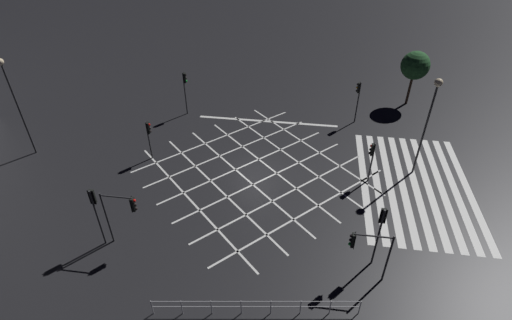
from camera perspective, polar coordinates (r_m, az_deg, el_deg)
name	(u,v)px	position (r m, az deg, el deg)	size (l,w,h in m)	color
ground_plane	(256,171)	(29.95, 0.00, -1.64)	(200.00, 200.00, 0.00)	black
road_markings	(359,178)	(30.32, 14.44, -2.45)	(18.67, 24.74, 0.01)	silver
traffic_light_median_north	(149,133)	(31.06, -15.06, 3.77)	(0.36, 0.39, 3.28)	#2D2D30
traffic_light_nw_main	(95,206)	(24.47, -22.01, -6.12)	(0.39, 0.36, 4.14)	#2D2D30
traffic_light_se_cross	(358,94)	(35.72, 14.36, 9.12)	(0.36, 0.39, 3.85)	#2D2D30
traffic_light_nw_cross	(122,209)	(24.00, -18.65, -6.63)	(0.36, 2.11, 3.85)	#2D2D30
traffic_light_sw_cross	(367,246)	(21.96, 15.63, -11.78)	(0.36, 2.23, 3.48)	#2D2D30
traffic_light_ne_cross	(185,85)	(36.43, -10.10, 10.53)	(0.36, 0.39, 4.07)	#2D2D30
traffic_light_sw_main	(381,225)	(22.64, 17.37, -8.88)	(0.39, 0.36, 4.14)	#2D2D30
traffic_light_median_south	(372,155)	(28.82, 16.20, 0.73)	(0.36, 0.39, 3.25)	#2D2D30
street_lamp_east	(12,92)	(34.08, -31.48, 8.33)	(0.47, 0.47, 7.87)	#2D2D30
street_lamp_west	(432,106)	(29.27, 23.81, 7.08)	(0.55, 0.55, 7.56)	#2D2D30
street_tree_near	(415,66)	(40.01, 21.80, 12.41)	(2.59, 2.59, 5.19)	#473323
pedestrian_railing	(256,306)	(21.30, 0.00, -20.07)	(1.52, 10.43, 1.05)	#B7B7BC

